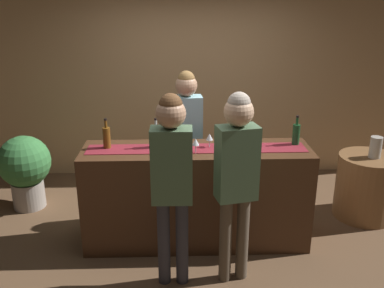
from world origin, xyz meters
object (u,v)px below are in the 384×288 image
(wine_bottle_green, at_px, (296,134))
(customer_sipping, at_px, (237,169))
(vase_on_side_table, at_px, (376,147))
(customer_browsing, at_px, (172,171))
(potted_plant_tall, at_px, (25,167))
(bartender, at_px, (186,129))
(wine_bottle_amber, at_px, (107,137))
(wine_glass_near_customer, at_px, (209,137))
(round_side_table, at_px, (366,186))
(wine_glass_mid_counter, at_px, (196,142))
(wine_bottle_clear, at_px, (156,137))

(wine_bottle_green, xyz_separation_m, customer_sipping, (-0.69, -0.74, -0.06))
(wine_bottle_green, height_order, vase_on_side_table, wine_bottle_green)
(customer_browsing, bearing_deg, potted_plant_tall, 140.52)
(bartender, bearing_deg, customer_browsing, 78.37)
(wine_bottle_amber, relative_size, wine_glass_near_customer, 2.10)
(wine_bottle_amber, height_order, round_side_table, wine_bottle_amber)
(wine_bottle_amber, xyz_separation_m, vase_on_side_table, (2.88, 0.39, -0.28))
(wine_bottle_green, height_order, potted_plant_tall, wine_bottle_green)
(wine_glass_near_customer, distance_m, wine_glass_mid_counter, 0.20)
(customer_sipping, bearing_deg, wine_bottle_amber, 136.73)
(customer_sipping, xyz_separation_m, potted_plant_tall, (-2.31, 1.47, -0.56))
(wine_glass_mid_counter, bearing_deg, wine_bottle_green, 11.14)
(wine_bottle_amber, bearing_deg, wine_glass_near_customer, -0.79)
(wine_bottle_amber, bearing_deg, potted_plant_tall, 145.31)
(wine_bottle_amber, relative_size, bartender, 0.18)
(wine_bottle_clear, height_order, wine_bottle_green, same)
(wine_glass_mid_counter, bearing_deg, wine_bottle_clear, 157.38)
(customer_sipping, relative_size, round_side_table, 2.35)
(customer_browsing, height_order, potted_plant_tall, customer_browsing)
(vase_on_side_table, bearing_deg, wine_bottle_green, -160.78)
(wine_bottle_green, distance_m, round_side_table, 1.30)
(wine_glass_mid_counter, bearing_deg, customer_browsing, -111.32)
(bartender, distance_m, round_side_table, 2.17)
(customer_browsing, relative_size, potted_plant_tall, 1.94)
(wine_glass_mid_counter, relative_size, bartender, 0.08)
(wine_bottle_clear, xyz_separation_m, wine_bottle_amber, (-0.48, 0.00, 0.00))
(wine_bottle_amber, relative_size, round_side_table, 0.41)
(bartender, relative_size, customer_browsing, 0.98)
(wine_glass_mid_counter, xyz_separation_m, round_side_table, (1.99, 0.58, -0.76))
(round_side_table, bearing_deg, potted_plant_tall, 174.86)
(wine_bottle_clear, bearing_deg, wine_glass_mid_counter, -22.62)
(bartender, bearing_deg, wine_glass_mid_counter, 91.10)
(wine_glass_near_customer, height_order, vase_on_side_table, wine_glass_near_customer)
(round_side_table, distance_m, vase_on_side_table, 0.49)
(wine_bottle_clear, xyz_separation_m, wine_bottle_green, (1.39, 0.04, 0.00))
(wine_bottle_green, height_order, wine_glass_near_customer, wine_bottle_green)
(customer_sipping, distance_m, vase_on_side_table, 2.02)
(wine_bottle_amber, height_order, wine_glass_mid_counter, wine_bottle_amber)
(wine_bottle_clear, relative_size, bartender, 0.18)
(wine_bottle_amber, bearing_deg, vase_on_side_table, 7.70)
(wine_bottle_amber, height_order, wine_glass_near_customer, wine_bottle_amber)
(bartender, xyz_separation_m, round_side_table, (2.06, -0.11, -0.68))
(wine_glass_near_customer, relative_size, round_side_table, 0.19)
(wine_bottle_green, bearing_deg, wine_bottle_amber, -178.78)
(wine_bottle_amber, distance_m, round_side_table, 2.98)
(bartender, bearing_deg, wine_glass_near_customer, 106.54)
(wine_bottle_amber, height_order, customer_browsing, customer_browsing)
(wine_bottle_clear, xyz_separation_m, potted_plant_tall, (-1.61, 0.78, -0.62))
(wine_bottle_green, relative_size, wine_glass_near_customer, 2.10)
(round_side_table, xyz_separation_m, potted_plant_tall, (-3.98, 0.36, 0.15))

